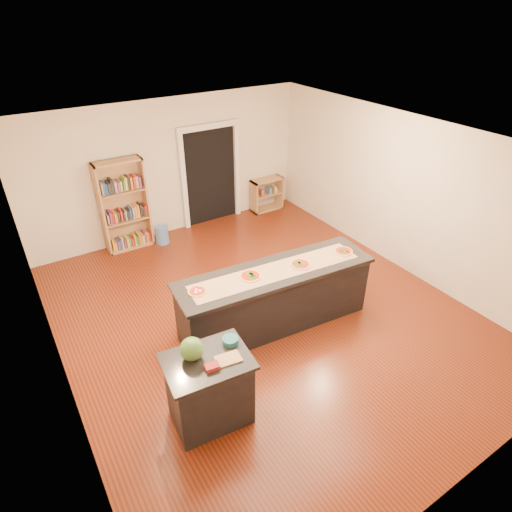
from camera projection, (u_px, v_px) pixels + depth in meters
room at (263, 239)px, 6.26m from camera, size 6.00×7.00×2.80m
doorway at (210, 170)px, 9.27m from camera, size 1.40×0.09×2.21m
kitchen_island at (275, 298)px, 6.53m from camera, size 3.03×0.82×1.00m
side_counter at (209, 389)px, 5.03m from camera, size 0.98×0.71×0.97m
bookshelf at (124, 206)px, 8.37m from camera, size 0.92×0.33×1.84m
low_shelf at (267, 194)px, 10.19m from camera, size 0.77×0.33×0.77m
waste_bin at (162, 235)px, 8.88m from camera, size 0.26×0.26×0.38m
kraft_paper at (276, 271)px, 6.25m from camera, size 2.66×0.72×0.00m
watermelon at (192, 349)px, 4.74m from camera, size 0.27×0.27×0.27m
cutting_board at (228, 359)px, 4.78m from camera, size 0.31×0.23×0.02m
package_red at (212, 367)px, 4.66m from camera, size 0.17×0.13×0.06m
package_teal at (230, 340)px, 5.00m from camera, size 0.19×0.19×0.07m
pizza_a at (197, 291)px, 5.81m from camera, size 0.28×0.28×0.02m
pizza_b at (250, 276)px, 6.12m from camera, size 0.34×0.34×0.02m
pizza_c at (300, 264)px, 6.39m from camera, size 0.30×0.30×0.02m
pizza_d at (343, 251)px, 6.72m from camera, size 0.28×0.28×0.02m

